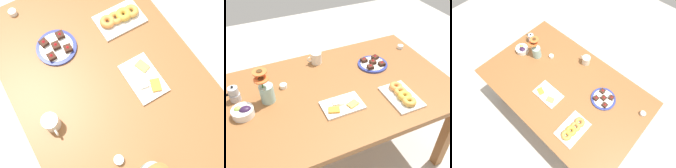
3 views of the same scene
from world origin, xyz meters
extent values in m
plane|color=#B7B2A8|center=(0.00, 0.00, 0.00)|extent=(6.00, 6.00, 0.00)
cube|color=brown|center=(0.00, 0.00, 0.72)|extent=(1.60, 1.00, 0.04)
cube|color=brown|center=(-0.72, -0.42, 0.35)|extent=(0.07, 0.07, 0.70)
cube|color=brown|center=(0.72, -0.42, 0.35)|extent=(0.07, 0.07, 0.70)
cube|color=brown|center=(-0.72, 0.42, 0.35)|extent=(0.07, 0.07, 0.70)
cylinder|color=silver|center=(0.02, -0.36, 0.79)|extent=(0.08, 0.08, 0.09)
cylinder|color=brown|center=(0.02, -0.36, 0.82)|extent=(0.07, 0.07, 0.00)
torus|color=silver|center=(0.08, -0.36, 0.79)|extent=(0.05, 0.01, 0.05)
cylinder|color=white|center=(0.63, -0.01, 0.77)|extent=(0.13, 0.13, 0.05)
ellipsoid|color=#2D1938|center=(0.61, 0.00, 0.79)|extent=(0.07, 0.06, 0.04)
ellipsoid|color=#9EC14C|center=(0.65, -0.02, 0.79)|extent=(0.05, 0.04, 0.04)
cube|color=white|center=(0.05, 0.17, 0.75)|extent=(0.26, 0.17, 0.01)
cube|color=#EFB74C|center=(-0.01, 0.20, 0.76)|extent=(0.08, 0.07, 0.01)
cube|color=white|center=(0.07, 0.15, 0.76)|extent=(0.08, 0.06, 0.02)
cube|color=orange|center=(0.12, 0.20, 0.76)|extent=(0.08, 0.07, 0.01)
cube|color=white|center=(-0.34, 0.26, 0.75)|extent=(0.19, 0.28, 0.01)
torus|color=orange|center=(-0.35, 0.18, 0.77)|extent=(0.10, 0.10, 0.04)
torus|color=gold|center=(-0.35, 0.23, 0.77)|extent=(0.09, 0.09, 0.03)
torus|color=gold|center=(-0.35, 0.28, 0.77)|extent=(0.10, 0.10, 0.04)
torus|color=gold|center=(-0.34, 0.34, 0.77)|extent=(0.12, 0.12, 0.04)
cylinder|color=white|center=(-0.71, -0.27, 0.75)|extent=(0.05, 0.05, 0.03)
cylinder|color=#C68923|center=(-0.71, -0.27, 0.76)|extent=(0.04, 0.04, 0.01)
cylinder|color=white|center=(0.34, -0.17, 0.75)|extent=(0.05, 0.05, 0.03)
cylinder|color=maroon|center=(0.34, -0.17, 0.76)|extent=(0.04, 0.04, 0.01)
cylinder|color=navy|center=(-0.36, -0.15, 0.75)|extent=(0.23, 0.23, 0.01)
cylinder|color=white|center=(-0.36, -0.15, 0.75)|extent=(0.19, 0.19, 0.01)
cube|color=#381E14|center=(-0.41, -0.10, 0.77)|extent=(0.04, 0.04, 0.02)
cone|color=red|center=(-0.41, -0.10, 0.79)|extent=(0.02, 0.02, 0.01)
cube|color=#381E14|center=(-0.31, -0.10, 0.77)|extent=(0.05, 0.05, 0.02)
cone|color=red|center=(-0.31, -0.10, 0.79)|extent=(0.02, 0.02, 0.01)
cube|color=#381E14|center=(-0.41, -0.20, 0.77)|extent=(0.05, 0.05, 0.02)
cone|color=red|center=(-0.41, -0.20, 0.79)|extent=(0.02, 0.02, 0.01)
cube|color=#381E14|center=(-0.31, -0.20, 0.77)|extent=(0.05, 0.05, 0.02)
cone|color=red|center=(-0.31, -0.20, 0.79)|extent=(0.02, 0.02, 0.01)
cube|color=#381E14|center=(-0.36, -0.15, 0.77)|extent=(0.05, 0.05, 0.02)
cone|color=red|center=(-0.36, -0.15, 0.79)|extent=(0.02, 0.02, 0.01)
cylinder|color=#99C1B7|center=(0.46, -0.07, 0.80)|extent=(0.09, 0.09, 0.12)
cylinder|color=#3D702D|center=(0.48, -0.09, 0.91)|extent=(0.01, 0.01, 0.10)
cylinder|color=orange|center=(0.48, -0.09, 0.97)|extent=(0.09, 0.09, 0.01)
cylinder|color=#472D14|center=(0.48, -0.09, 0.97)|extent=(0.04, 0.04, 0.01)
cylinder|color=#3D702D|center=(0.48, -0.06, 0.89)|extent=(0.01, 0.01, 0.06)
cylinder|color=orange|center=(0.48, -0.06, 0.93)|extent=(0.09, 0.09, 0.01)
cylinder|color=#472D14|center=(0.48, -0.06, 0.93)|extent=(0.04, 0.04, 0.01)
cylinder|color=#B7B7BC|center=(0.66, -0.17, 0.77)|extent=(0.07, 0.07, 0.05)
cylinder|color=#B7B7BC|center=(0.66, -0.17, 0.79)|extent=(0.05, 0.05, 0.01)
cylinder|color=#B7B7BC|center=(0.66, -0.17, 0.82)|extent=(0.06, 0.06, 0.04)
sphere|color=black|center=(0.66, -0.17, 0.85)|extent=(0.02, 0.02, 0.02)
camera|label=1|loc=(0.41, -0.24, 1.99)|focal=40.00mm
camera|label=2|loc=(0.55, 1.20, 1.85)|focal=40.00mm
camera|label=3|loc=(-0.55, 0.59, 2.24)|focal=28.00mm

